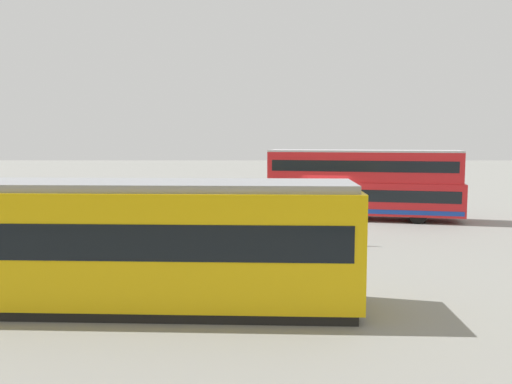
# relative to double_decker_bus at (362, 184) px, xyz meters

# --- Properties ---
(ground_plane) EXTENTS (160.00, 160.00, 0.00)m
(ground_plane) POSITION_rel_double_decker_bus_xyz_m (2.15, 1.68, -1.97)
(ground_plane) COLOR gray
(double_decker_bus) EXTENTS (11.00, 4.77, 3.85)m
(double_decker_bus) POSITION_rel_double_decker_bus_xyz_m (0.00, 0.00, 0.00)
(double_decker_bus) COLOR red
(double_decker_bus) RESTS_ON ground
(tram_yellow) EXTENTS (15.03, 3.17, 3.40)m
(tram_yellow) POSITION_rel_double_decker_bus_xyz_m (10.62, 15.85, -0.20)
(tram_yellow) COLOR #E5B70C
(tram_yellow) RESTS_ON ground
(pedestrian_near_railing) EXTENTS (0.33, 0.36, 1.73)m
(pedestrian_near_railing) POSITION_rel_double_decker_bus_xyz_m (7.19, 5.63, -0.97)
(pedestrian_near_railing) COLOR #33384C
(pedestrian_near_railing) RESTS_ON ground
(pedestrian_railing) EXTENTS (7.00, 0.74, 1.08)m
(pedestrian_railing) POSITION_rel_double_decker_bus_xyz_m (4.93, 7.25, -1.23)
(pedestrian_railing) COLOR gray
(pedestrian_railing) RESTS_ON ground
(info_sign) EXTENTS (1.04, 0.15, 2.24)m
(info_sign) POSITION_rel_double_decker_bus_xyz_m (9.34, 6.68, -0.43)
(info_sign) COLOR slate
(info_sign) RESTS_ON ground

